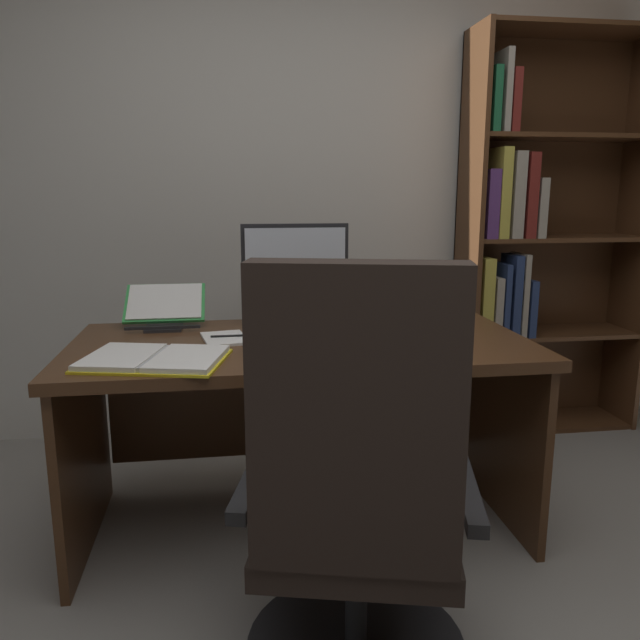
# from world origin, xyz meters

# --- Properties ---
(wall_back) EXTENTS (5.32, 0.12, 2.87)m
(wall_back) POSITION_xyz_m (0.00, 1.98, 1.44)
(wall_back) COLOR beige
(wall_back) RESTS_ON ground
(desk) EXTENTS (1.64, 0.80, 0.73)m
(desk) POSITION_xyz_m (-0.20, 0.96, 0.54)
(desk) COLOR #4C2D19
(desk) RESTS_ON ground
(bookshelf) EXTENTS (0.94, 0.33, 2.04)m
(bookshelf) POSITION_xyz_m (1.09, 1.74, 0.96)
(bookshelf) COLOR #4C2D19
(bookshelf) RESTS_ON ground
(office_chair) EXTENTS (0.68, 0.60, 1.12)m
(office_chair) POSITION_xyz_m (-0.16, 0.08, 0.47)
(office_chair) COLOR #232326
(office_chair) RESTS_ON ground
(monitor) EXTENTS (0.43, 0.16, 0.40)m
(monitor) POSITION_xyz_m (-0.19, 1.15, 0.93)
(monitor) COLOR #232326
(monitor) RESTS_ON desk
(laptop) EXTENTS (0.33, 0.31, 0.24)m
(laptop) POSITION_xyz_m (0.29, 1.16, 0.78)
(laptop) COLOR #232326
(laptop) RESTS_ON desk
(keyboard) EXTENTS (0.42, 0.15, 0.02)m
(keyboard) POSITION_xyz_m (-0.19, 0.71, 0.74)
(keyboard) COLOR #232326
(keyboard) RESTS_ON desk
(computer_mouse) EXTENTS (0.06, 0.10, 0.04)m
(computer_mouse) POSITION_xyz_m (0.11, 0.71, 0.75)
(computer_mouse) COLOR #232326
(computer_mouse) RESTS_ON desk
(reading_stand_with_book) EXTENTS (0.31, 0.26, 0.15)m
(reading_stand_with_book) POSITION_xyz_m (-0.71, 1.21, 0.81)
(reading_stand_with_book) COLOR #232326
(reading_stand_with_book) RESTS_ON desk
(open_binder) EXTENTS (0.49, 0.40, 0.02)m
(open_binder) POSITION_xyz_m (-0.70, 0.66, 0.74)
(open_binder) COLOR yellow
(open_binder) RESTS_ON desk
(notepad) EXTENTS (0.18, 0.23, 0.01)m
(notepad) POSITION_xyz_m (-0.48, 0.93, 0.74)
(notepad) COLOR white
(notepad) RESTS_ON desk
(pen) EXTENTS (0.14, 0.01, 0.01)m
(pen) POSITION_xyz_m (-0.46, 0.93, 0.75)
(pen) COLOR black
(pen) RESTS_ON notepad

